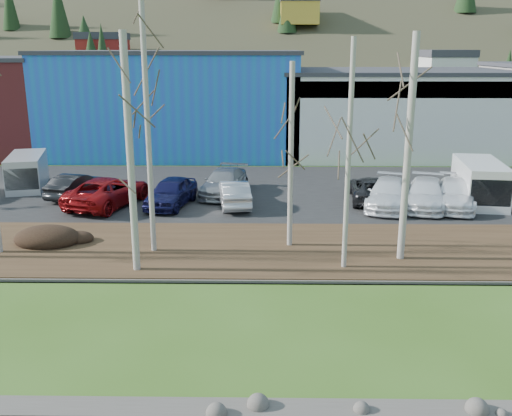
{
  "coord_description": "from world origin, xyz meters",
  "views": [
    {
      "loc": [
        1.42,
        -8.95,
        8.57
      ],
      "look_at": [
        1.1,
        12.5,
        2.5
      ],
      "focal_mm": 40.0,
      "sensor_mm": 36.0,
      "label": 1
    }
  ],
  "objects_px": {
    "car_6": "(371,189)",
    "car_9": "(455,194)",
    "car_1": "(75,185)",
    "van_grey": "(27,172)",
    "car_2": "(108,191)",
    "car_8": "(388,194)",
    "car_7": "(426,194)",
    "car_4": "(171,192)",
    "car_3": "(224,182)",
    "car_5": "(234,193)",
    "van_white": "(481,183)"
  },
  "relations": [
    {
      "from": "car_6",
      "to": "car_9",
      "type": "xyz_separation_m",
      "value": [
        4.29,
        -1.32,
        0.07
      ]
    },
    {
      "from": "car_1",
      "to": "van_grey",
      "type": "height_order",
      "value": "van_grey"
    },
    {
      "from": "car_2",
      "to": "car_8",
      "type": "xyz_separation_m",
      "value": [
        15.32,
        -0.1,
        -0.05
      ]
    },
    {
      "from": "car_7",
      "to": "car_2",
      "type": "bearing_deg",
      "value": -163.16
    },
    {
      "from": "car_8",
      "to": "car_4",
      "type": "bearing_deg",
      "value": -163.08
    },
    {
      "from": "car_3",
      "to": "car_6",
      "type": "xyz_separation_m",
      "value": [
        8.45,
        -1.28,
        -0.06
      ]
    },
    {
      "from": "car_5",
      "to": "car_7",
      "type": "distance_m",
      "value": 10.43
    },
    {
      "from": "car_5",
      "to": "car_6",
      "type": "xyz_separation_m",
      "value": [
        7.74,
        1.21,
        -0.03
      ]
    },
    {
      "from": "car_7",
      "to": "car_8",
      "type": "relative_size",
      "value": 1.0
    },
    {
      "from": "car_1",
      "to": "car_4",
      "type": "relative_size",
      "value": 0.92
    },
    {
      "from": "car_2",
      "to": "car_9",
      "type": "distance_m",
      "value": 18.94
    },
    {
      "from": "car_8",
      "to": "van_grey",
      "type": "bearing_deg",
      "value": -173.48
    },
    {
      "from": "car_5",
      "to": "van_white",
      "type": "height_order",
      "value": "van_white"
    },
    {
      "from": "car_1",
      "to": "van_grey",
      "type": "relative_size",
      "value": 0.84
    },
    {
      "from": "car_4",
      "to": "van_grey",
      "type": "height_order",
      "value": "van_grey"
    },
    {
      "from": "car_2",
      "to": "car_5",
      "type": "height_order",
      "value": "car_2"
    },
    {
      "from": "car_4",
      "to": "car_7",
      "type": "relative_size",
      "value": 0.89
    },
    {
      "from": "car_2",
      "to": "car_7",
      "type": "distance_m",
      "value": 17.34
    },
    {
      "from": "car_5",
      "to": "van_white",
      "type": "bearing_deg",
      "value": 174.68
    },
    {
      "from": "car_8",
      "to": "car_9",
      "type": "relative_size",
      "value": 1.0
    },
    {
      "from": "car_8",
      "to": "van_grey",
      "type": "xyz_separation_m",
      "value": [
        -21.39,
        4.02,
        0.28
      ]
    },
    {
      "from": "car_9",
      "to": "van_white",
      "type": "distance_m",
      "value": 2.02
    },
    {
      "from": "car_9",
      "to": "van_grey",
      "type": "distance_m",
      "value": 25.34
    },
    {
      "from": "car_1",
      "to": "car_6",
      "type": "xyz_separation_m",
      "value": [
        17.05,
        -0.59,
        -0.02
      ]
    },
    {
      "from": "car_4",
      "to": "car_7",
      "type": "xyz_separation_m",
      "value": [
        13.87,
        -0.05,
        -0.03
      ]
    },
    {
      "from": "car_5",
      "to": "car_8",
      "type": "xyz_separation_m",
      "value": [
        8.41,
        -0.11,
        0.04
      ]
    },
    {
      "from": "car_2",
      "to": "car_6",
      "type": "xyz_separation_m",
      "value": [
        14.65,
        1.23,
        -0.12
      ]
    },
    {
      "from": "car_1",
      "to": "car_8",
      "type": "distance_m",
      "value": 17.82
    },
    {
      "from": "car_4",
      "to": "van_grey",
      "type": "distance_m",
      "value": 10.35
    },
    {
      "from": "car_1",
      "to": "car_5",
      "type": "xyz_separation_m",
      "value": [
        9.31,
        -1.8,
        0.01
      ]
    },
    {
      "from": "car_1",
      "to": "car_2",
      "type": "height_order",
      "value": "car_2"
    },
    {
      "from": "car_2",
      "to": "van_grey",
      "type": "distance_m",
      "value": 7.23
    },
    {
      "from": "car_4",
      "to": "van_grey",
      "type": "bearing_deg",
      "value": 169.5
    },
    {
      "from": "van_white",
      "to": "van_grey",
      "type": "relative_size",
      "value": 1.08
    },
    {
      "from": "car_3",
      "to": "car_5",
      "type": "bearing_deg",
      "value": -62.41
    },
    {
      "from": "car_4",
      "to": "van_white",
      "type": "xyz_separation_m",
      "value": [
        17.16,
        0.96,
        0.36
      ]
    },
    {
      "from": "van_white",
      "to": "car_7",
      "type": "bearing_deg",
      "value": -155.79
    },
    {
      "from": "van_white",
      "to": "car_8",
      "type": "bearing_deg",
      "value": -162.06
    },
    {
      "from": "car_5",
      "to": "car_8",
      "type": "relative_size",
      "value": 0.84
    },
    {
      "from": "car_2",
      "to": "van_grey",
      "type": "height_order",
      "value": "van_grey"
    },
    {
      "from": "car_4",
      "to": "car_6",
      "type": "xyz_separation_m",
      "value": [
        11.17,
        1.27,
        -0.1
      ]
    },
    {
      "from": "car_3",
      "to": "car_8",
      "type": "xyz_separation_m",
      "value": [
        9.12,
        -2.6,
        0.01
      ]
    },
    {
      "from": "car_1",
      "to": "van_grey",
      "type": "bearing_deg",
      "value": -13.87
    },
    {
      "from": "car_3",
      "to": "car_8",
      "type": "bearing_deg",
      "value": -4.23
    },
    {
      "from": "car_1",
      "to": "car_9",
      "type": "bearing_deg",
      "value": -169.14
    },
    {
      "from": "car_1",
      "to": "van_grey",
      "type": "xyz_separation_m",
      "value": [
        -3.67,
        2.11,
        0.33
      ]
    },
    {
      "from": "car_4",
      "to": "car_5",
      "type": "xyz_separation_m",
      "value": [
        3.43,
        0.06,
        -0.07
      ]
    },
    {
      "from": "car_8",
      "to": "car_9",
      "type": "xyz_separation_m",
      "value": [
        3.62,
        0.0,
        0.0
      ]
    },
    {
      "from": "car_2",
      "to": "van_grey",
      "type": "bearing_deg",
      "value": -14.96
    },
    {
      "from": "car_7",
      "to": "van_grey",
      "type": "height_order",
      "value": "van_grey"
    }
  ]
}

